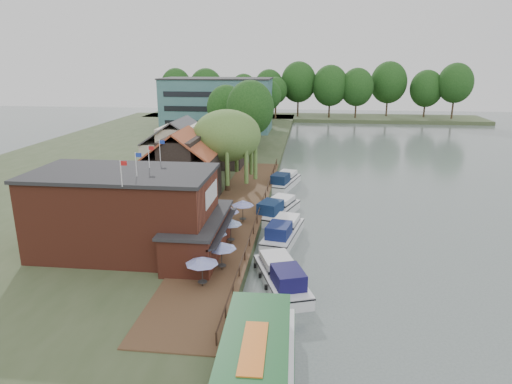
{
  "coord_description": "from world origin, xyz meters",
  "views": [
    {
      "loc": [
        -0.27,
        -36.86,
        17.32
      ],
      "look_at": [
        -6.0,
        12.0,
        3.0
      ],
      "focal_mm": 32.0,
      "sensor_mm": 36.0,
      "label": 1
    }
  ],
  "objects_px": {
    "cruiser_0": "(282,273)",
    "cruiser_2": "(277,207)",
    "umbrella_1": "(222,256)",
    "cruiser_3": "(284,179)",
    "cottage_c": "(221,140)",
    "umbrella_2": "(215,241)",
    "cottage_a": "(182,166)",
    "umbrella_4": "(229,218)",
    "willow": "(227,151)",
    "umbrella_5": "(243,211)",
    "cruiser_1": "(283,229)",
    "umbrella_3": "(231,231)",
    "tour_boat": "(252,384)",
    "umbrella_0": "(202,272)",
    "pub": "(146,212)",
    "swan": "(287,325)",
    "cottage_b": "(180,150)",
    "hotel_block": "(217,105)"
  },
  "relations": [
    {
      "from": "umbrella_1",
      "to": "cruiser_0",
      "type": "bearing_deg",
      "value": -2.46
    },
    {
      "from": "umbrella_3",
      "to": "umbrella_4",
      "type": "xyz_separation_m",
      "value": [
        -0.72,
        3.43,
        0.0
      ]
    },
    {
      "from": "cruiser_2",
      "to": "tour_boat",
      "type": "height_order",
      "value": "tour_boat"
    },
    {
      "from": "willow",
      "to": "swan",
      "type": "relative_size",
      "value": 23.69
    },
    {
      "from": "tour_boat",
      "to": "umbrella_2",
      "type": "bearing_deg",
      "value": 105.78
    },
    {
      "from": "umbrella_2",
      "to": "cruiser_3",
      "type": "relative_size",
      "value": 0.25
    },
    {
      "from": "umbrella_3",
      "to": "cruiser_1",
      "type": "xyz_separation_m",
      "value": [
        4.56,
        4.07,
        -1.15
      ]
    },
    {
      "from": "willow",
      "to": "umbrella_5",
      "type": "height_order",
      "value": "willow"
    },
    {
      "from": "umbrella_2",
      "to": "cruiser_1",
      "type": "bearing_deg",
      "value": 50.52
    },
    {
      "from": "cottage_c",
      "to": "umbrella_2",
      "type": "bearing_deg",
      "value": -80.0
    },
    {
      "from": "cottage_a",
      "to": "umbrella_4",
      "type": "xyz_separation_m",
      "value": [
        7.18,
        -9.04,
        -2.96
      ]
    },
    {
      "from": "cruiser_1",
      "to": "cottage_a",
      "type": "bearing_deg",
      "value": 156.34
    },
    {
      "from": "pub",
      "to": "willow",
      "type": "relative_size",
      "value": 1.92
    },
    {
      "from": "pub",
      "to": "umbrella_0",
      "type": "xyz_separation_m",
      "value": [
        6.22,
        -5.91,
        -2.36
      ]
    },
    {
      "from": "cruiser_2",
      "to": "tour_boat",
      "type": "distance_m",
      "value": 30.3
    },
    {
      "from": "cruiser_1",
      "to": "cruiser_3",
      "type": "xyz_separation_m",
      "value": [
        -1.04,
        19.73,
        -0.01
      ]
    },
    {
      "from": "umbrella_0",
      "to": "swan",
      "type": "xyz_separation_m",
      "value": [
        6.49,
        -3.12,
        -2.07
      ]
    },
    {
      "from": "cruiser_2",
      "to": "tour_boat",
      "type": "relative_size",
      "value": 0.62
    },
    {
      "from": "umbrella_2",
      "to": "swan",
      "type": "xyz_separation_m",
      "value": [
        6.71,
        -9.0,
        -2.07
      ]
    },
    {
      "from": "willow",
      "to": "cottage_c",
      "type": "bearing_deg",
      "value": 104.04
    },
    {
      "from": "swan",
      "to": "hotel_block",
      "type": "bearing_deg",
      "value": 104.51
    },
    {
      "from": "cruiser_0",
      "to": "cruiser_2",
      "type": "bearing_deg",
      "value": 76.29
    },
    {
      "from": "hotel_block",
      "to": "swan",
      "type": "relative_size",
      "value": 57.73
    },
    {
      "from": "willow",
      "to": "umbrella_2",
      "type": "distance_m",
      "value": 20.57
    },
    {
      "from": "hotel_block",
      "to": "cottage_a",
      "type": "distance_m",
      "value": 56.47
    },
    {
      "from": "willow",
      "to": "tour_boat",
      "type": "xyz_separation_m",
      "value": [
        7.81,
        -36.82,
        -4.52
      ]
    },
    {
      "from": "cruiser_1",
      "to": "swan",
      "type": "relative_size",
      "value": 21.41
    },
    {
      "from": "cruiser_2",
      "to": "cottage_c",
      "type": "bearing_deg",
      "value": 135.57
    },
    {
      "from": "umbrella_2",
      "to": "cruiser_1",
      "type": "relative_size",
      "value": 0.25
    },
    {
      "from": "umbrella_4",
      "to": "umbrella_3",
      "type": "bearing_deg",
      "value": -78.07
    },
    {
      "from": "cottage_c",
      "to": "umbrella_1",
      "type": "height_order",
      "value": "cottage_c"
    },
    {
      "from": "cruiser_0",
      "to": "cruiser_1",
      "type": "xyz_separation_m",
      "value": [
        -0.47,
        9.8,
        -0.02
      ]
    },
    {
      "from": "umbrella_1",
      "to": "cruiser_3",
      "type": "xyz_separation_m",
      "value": [
        3.31,
        29.33,
        -1.17
      ]
    },
    {
      "from": "cottage_b",
      "to": "cruiser_0",
      "type": "xyz_separation_m",
      "value": [
        15.94,
        -28.2,
        -4.09
      ]
    },
    {
      "from": "willow",
      "to": "tour_boat",
      "type": "relative_size",
      "value": 0.67
    },
    {
      "from": "umbrella_0",
      "to": "umbrella_2",
      "type": "bearing_deg",
      "value": 92.14
    },
    {
      "from": "umbrella_2",
      "to": "umbrella_5",
      "type": "relative_size",
      "value": 1.0
    },
    {
      "from": "cruiser_0",
      "to": "cruiser_1",
      "type": "relative_size",
      "value": 1.02
    },
    {
      "from": "umbrella_1",
      "to": "cruiser_0",
      "type": "height_order",
      "value": "umbrella_1"
    },
    {
      "from": "willow",
      "to": "umbrella_5",
      "type": "bearing_deg",
      "value": -72.59
    },
    {
      "from": "tour_boat",
      "to": "cruiser_1",
      "type": "bearing_deg",
      "value": 87.84
    },
    {
      "from": "cottage_a",
      "to": "umbrella_3",
      "type": "distance_m",
      "value": 15.06
    },
    {
      "from": "swan",
      "to": "cruiser_3",
      "type": "bearing_deg",
      "value": 93.68
    },
    {
      "from": "umbrella_3",
      "to": "cruiser_2",
      "type": "height_order",
      "value": "umbrella_3"
    },
    {
      "from": "pub",
      "to": "cruiser_3",
      "type": "bearing_deg",
      "value": 68.39
    },
    {
      "from": "cruiser_0",
      "to": "tour_boat",
      "type": "bearing_deg",
      "value": -111.85
    },
    {
      "from": "cruiser_0",
      "to": "umbrella_2",
      "type": "bearing_deg",
      "value": 132.68
    },
    {
      "from": "cruiser_1",
      "to": "tour_boat",
      "type": "xyz_separation_m",
      "value": [
        -0.16,
        -23.42,
        0.56
      ]
    },
    {
      "from": "umbrella_0",
      "to": "umbrella_5",
      "type": "bearing_deg",
      "value": 86.09
    },
    {
      "from": "cottage_b",
      "to": "cruiser_1",
      "type": "relative_size",
      "value": 1.02
    }
  ]
}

